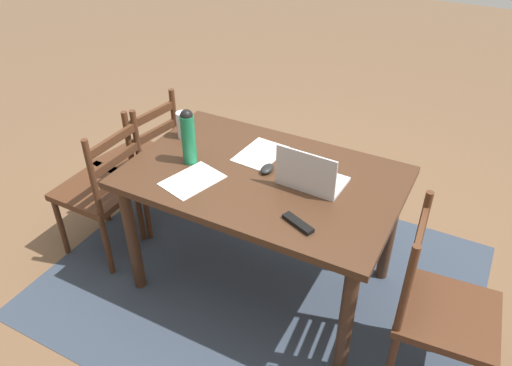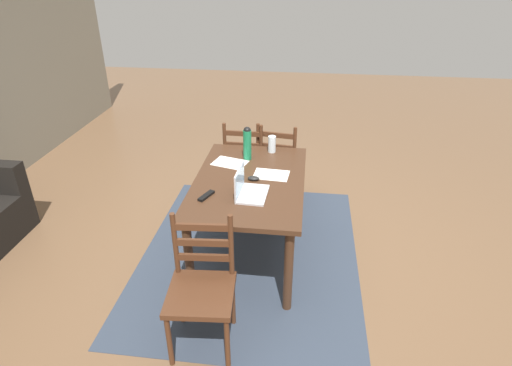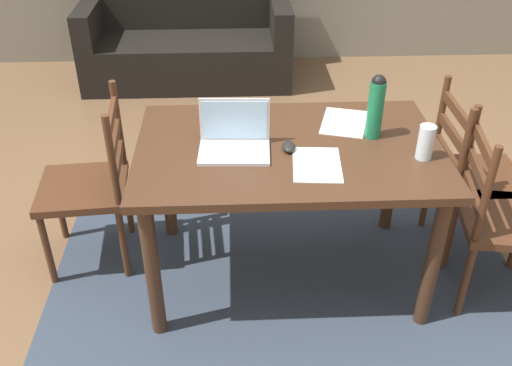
% 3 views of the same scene
% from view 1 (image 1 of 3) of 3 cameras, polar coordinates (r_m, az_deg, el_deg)
% --- Properties ---
extents(ground_plane, '(14.00, 14.00, 0.00)m').
position_cam_1_polar(ground_plane, '(3.10, 0.71, -11.04)').
color(ground_plane, brown).
extents(area_rug, '(2.45, 1.94, 0.01)m').
position_cam_1_polar(area_rug, '(3.10, 0.71, -11.00)').
color(area_rug, '#333D4C').
rests_on(area_rug, ground).
extents(dining_table, '(1.42, 0.92, 0.78)m').
position_cam_1_polar(dining_table, '(2.66, 0.81, -0.88)').
color(dining_table, '#422819').
rests_on(dining_table, ground).
extents(chair_right_near, '(0.50, 0.50, 0.95)m').
position_cam_1_polar(chair_right_near, '(3.38, -13.07, 2.43)').
color(chair_right_near, '#4C2B19').
rests_on(chair_right_near, ground).
extents(chair_left_far, '(0.47, 0.47, 0.95)m').
position_cam_1_polar(chair_left_far, '(2.47, 20.27, -13.46)').
color(chair_left_far, '#4C2B19').
rests_on(chair_left_far, ground).
extents(chair_right_far, '(0.44, 0.44, 0.95)m').
position_cam_1_polar(chair_right_far, '(3.17, -17.11, -0.71)').
color(chair_right_far, '#4C2B19').
rests_on(chair_right_far, ground).
extents(laptop, '(0.33, 0.24, 0.23)m').
position_cam_1_polar(laptop, '(2.49, 6.20, 0.76)').
color(laptop, silver).
rests_on(laptop, dining_table).
extents(water_bottle, '(0.08, 0.08, 0.31)m').
position_cam_1_polar(water_bottle, '(2.64, -7.77, 5.39)').
color(water_bottle, '#197247').
rests_on(water_bottle, dining_table).
extents(drinking_glass, '(0.07, 0.07, 0.16)m').
position_cam_1_polar(drinking_glass, '(2.92, -8.35, 6.59)').
color(drinking_glass, silver).
rests_on(drinking_glass, dining_table).
extents(computer_mouse, '(0.06, 0.10, 0.03)m').
position_cam_1_polar(computer_mouse, '(2.61, 1.30, 1.65)').
color(computer_mouse, black).
rests_on(computer_mouse, dining_table).
extents(tv_remote, '(0.17, 0.11, 0.02)m').
position_cam_1_polar(tv_remote, '(2.27, 4.83, -4.62)').
color(tv_remote, black).
rests_on(tv_remote, dining_table).
extents(paper_stack_left, '(0.28, 0.34, 0.00)m').
position_cam_1_polar(paper_stack_left, '(2.57, -7.29, 0.32)').
color(paper_stack_left, white).
rests_on(paper_stack_left, dining_table).
extents(paper_stack_right, '(0.23, 0.31, 0.00)m').
position_cam_1_polar(paper_stack_right, '(2.77, 0.51, 3.37)').
color(paper_stack_right, white).
rests_on(paper_stack_right, dining_table).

